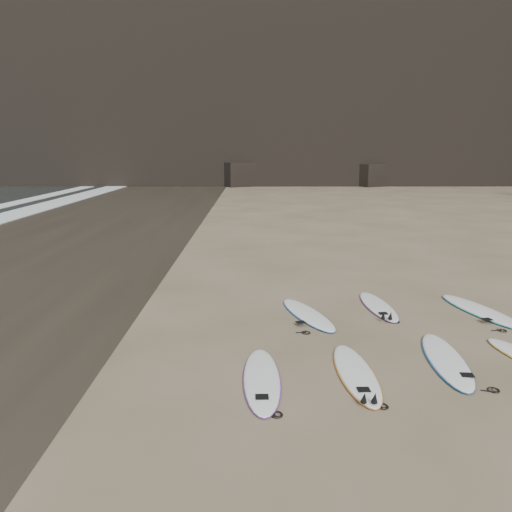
# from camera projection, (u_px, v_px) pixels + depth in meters

# --- Properties ---
(ground) EXTENTS (240.00, 240.00, 0.00)m
(ground) POSITION_uv_depth(u_px,v_px,m) (484.00, 360.00, 9.26)
(ground) COLOR #897559
(ground) RESTS_ON ground
(wet_sand) EXTENTS (12.00, 200.00, 0.01)m
(wet_sand) POSITION_uv_depth(u_px,v_px,m) (24.00, 252.00, 18.95)
(wet_sand) COLOR #383026
(wet_sand) RESTS_ON ground
(surfboard_0) EXTENTS (0.64, 2.53, 0.09)m
(surfboard_0) POSITION_uv_depth(u_px,v_px,m) (262.00, 378.00, 8.42)
(surfboard_0) COLOR white
(surfboard_0) RESTS_ON ground
(surfboard_1) EXTENTS (0.67, 2.50, 0.09)m
(surfboard_1) POSITION_uv_depth(u_px,v_px,m) (356.00, 373.00, 8.65)
(surfboard_1) COLOR white
(surfboard_1) RESTS_ON ground
(surfboard_2) EXTENTS (0.90, 2.67, 0.09)m
(surfboard_2) POSITION_uv_depth(u_px,v_px,m) (446.00, 359.00, 9.18)
(surfboard_2) COLOR white
(surfboard_2) RESTS_ON ground
(surfboard_5) EXTENTS (1.39, 2.59, 0.09)m
(surfboard_5) POSITION_uv_depth(u_px,v_px,m) (308.00, 314.00, 11.72)
(surfboard_5) COLOR white
(surfboard_5) RESTS_ON ground
(surfboard_6) EXTENTS (0.75, 2.45, 0.09)m
(surfboard_6) POSITION_uv_depth(u_px,v_px,m) (378.00, 306.00, 12.33)
(surfboard_6) COLOR white
(surfboard_6) RESTS_ON ground
(surfboard_7) EXTENTS (1.38, 2.85, 0.10)m
(surfboard_7) POSITION_uv_depth(u_px,v_px,m) (481.00, 310.00, 11.96)
(surfboard_7) COLOR white
(surfboard_7) RESTS_ON ground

